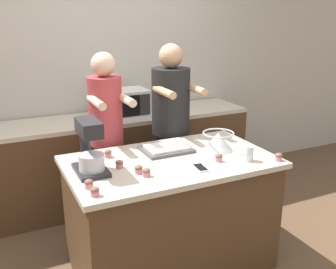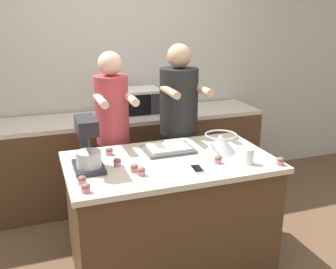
% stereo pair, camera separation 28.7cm
% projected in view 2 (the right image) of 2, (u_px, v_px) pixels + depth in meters
% --- Properties ---
extents(ground_plane, '(16.00, 16.00, 0.00)m').
position_uv_depth(ground_plane, '(170.00, 262.00, 3.16)').
color(ground_plane, brown).
extents(back_wall, '(10.00, 0.06, 2.70)m').
position_uv_depth(back_wall, '(119.00, 67.00, 4.20)').
color(back_wall, '#B2ADA3').
rests_on(back_wall, ground_plane).
extents(island_counter, '(1.52, 0.89, 0.89)m').
position_uv_depth(island_counter, '(170.00, 213.00, 3.02)').
color(island_counter, '#4C331E').
rests_on(island_counter, ground_plane).
extents(back_counter, '(2.80, 0.60, 0.91)m').
position_uv_depth(back_counter, '(129.00, 157.00, 4.16)').
color(back_counter, '#4C331E').
rests_on(back_counter, ground_plane).
extents(person_left, '(0.30, 0.48, 1.62)m').
position_uv_depth(person_left, '(113.00, 140.00, 3.38)').
color(person_left, brown).
rests_on(person_left, ground_plane).
extents(person_right, '(0.35, 0.51, 1.67)m').
position_uv_depth(person_right, '(179.00, 132.00, 3.57)').
color(person_right, '#33384C').
rests_on(person_right, ground_plane).
extents(stand_mixer, '(0.20, 0.30, 0.37)m').
position_uv_depth(stand_mixer, '(87.00, 147.00, 2.67)').
color(stand_mixer, '#232328').
rests_on(stand_mixer, island_counter).
extents(mixing_bowl, '(0.25, 0.25, 0.15)m').
position_uv_depth(mixing_bowl, '(221.00, 143.00, 3.02)').
color(mixing_bowl, '#BCBCC1').
rests_on(mixing_bowl, island_counter).
extents(baking_tray, '(0.38, 0.28, 0.04)m').
position_uv_depth(baking_tray, '(168.00, 149.00, 3.06)').
color(baking_tray, '#4C4C51').
rests_on(baking_tray, island_counter).
extents(microwave_oven, '(0.51, 0.34, 0.26)m').
position_uv_depth(microwave_oven, '(135.00, 102.00, 4.00)').
color(microwave_oven, silver).
rests_on(microwave_oven, back_counter).
extents(cell_phone, '(0.08, 0.15, 0.01)m').
position_uv_depth(cell_phone, '(197.00, 169.00, 2.70)').
color(cell_phone, silver).
rests_on(cell_phone, island_counter).
extents(drinking_glass, '(0.07, 0.07, 0.11)m').
position_uv_depth(drinking_glass, '(249.00, 156.00, 2.79)').
color(drinking_glass, silver).
rests_on(drinking_glass, island_counter).
extents(cupcake_0, '(0.05, 0.05, 0.06)m').
position_uv_depth(cupcake_0, '(134.00, 168.00, 2.66)').
color(cupcake_0, '#D17084').
rests_on(cupcake_0, island_counter).
extents(cupcake_1, '(0.05, 0.05, 0.06)m').
position_uv_depth(cupcake_1, '(109.00, 151.00, 2.97)').
color(cupcake_1, '#D17084').
rests_on(cupcake_1, island_counter).
extents(cupcake_2, '(0.05, 0.05, 0.06)m').
position_uv_depth(cupcake_2, '(82.00, 180.00, 2.47)').
color(cupcake_2, '#D17084').
rests_on(cupcake_2, island_counter).
extents(cupcake_3, '(0.05, 0.05, 0.06)m').
position_uv_depth(cupcake_3, '(86.00, 188.00, 2.36)').
color(cupcake_3, '#D17084').
rests_on(cupcake_3, island_counter).
extents(cupcake_4, '(0.05, 0.05, 0.06)m').
position_uv_depth(cupcake_4, '(117.00, 162.00, 2.76)').
color(cupcake_4, '#D17084').
rests_on(cupcake_4, island_counter).
extents(cupcake_5, '(0.05, 0.05, 0.06)m').
position_uv_depth(cupcake_5, '(280.00, 161.00, 2.78)').
color(cupcake_5, '#D17084').
rests_on(cupcake_5, island_counter).
extents(cupcake_6, '(0.05, 0.05, 0.06)m').
position_uv_depth(cupcake_6, '(218.00, 159.00, 2.81)').
color(cupcake_6, '#D17084').
rests_on(cupcake_6, island_counter).
extents(cupcake_7, '(0.05, 0.05, 0.06)m').
position_uv_depth(cupcake_7, '(141.00, 171.00, 2.60)').
color(cupcake_7, '#D17084').
rests_on(cupcake_7, island_counter).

